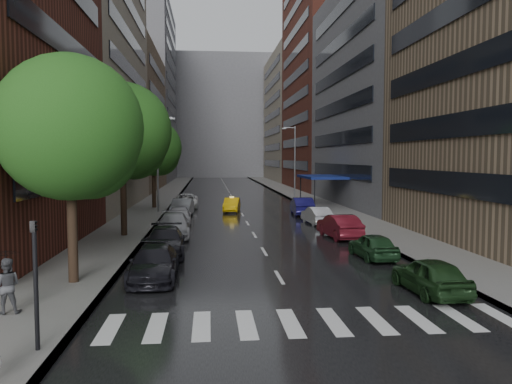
# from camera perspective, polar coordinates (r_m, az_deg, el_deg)

# --- Properties ---
(ground) EXTENTS (220.00, 220.00, 0.00)m
(ground) POSITION_cam_1_polar(r_m,az_deg,el_deg) (18.34, 4.48, -12.66)
(ground) COLOR gray
(ground) RESTS_ON ground
(road) EXTENTS (14.00, 140.00, 0.01)m
(road) POSITION_cam_1_polar(r_m,az_deg,el_deg) (67.58, -2.83, -0.46)
(road) COLOR black
(road) RESTS_ON ground
(sidewalk_left) EXTENTS (4.00, 140.00, 0.15)m
(sidewalk_left) POSITION_cam_1_polar(r_m,az_deg,el_deg) (67.77, -10.45, -0.45)
(sidewalk_left) COLOR gray
(sidewalk_left) RESTS_ON ground
(sidewalk_right) EXTENTS (4.00, 140.00, 0.15)m
(sidewalk_right) POSITION_cam_1_polar(r_m,az_deg,el_deg) (68.57, 4.71, -0.34)
(sidewalk_right) COLOR gray
(sidewalk_right) RESTS_ON ground
(crosswalk) EXTENTS (13.15, 2.80, 0.01)m
(crosswalk) POSITION_cam_1_polar(r_m,az_deg,el_deg) (16.50, 6.42, -14.55)
(crosswalk) COLOR silver
(crosswalk) RESTS_ON ground
(buildings_left) EXTENTS (8.00, 108.00, 38.00)m
(buildings_left) POSITION_cam_1_polar(r_m,az_deg,el_deg) (77.77, -14.53, 11.81)
(buildings_left) COLOR maroon
(buildings_left) RESTS_ON ground
(buildings_right) EXTENTS (8.05, 109.10, 36.00)m
(buildings_right) POSITION_cam_1_polar(r_m,az_deg,el_deg) (76.80, 8.37, 11.27)
(buildings_right) COLOR #937A5B
(buildings_right) RESTS_ON ground
(building_far) EXTENTS (40.00, 14.00, 32.00)m
(building_far) POSITION_cam_1_polar(r_m,az_deg,el_deg) (135.77, -4.17, 8.53)
(building_far) COLOR slate
(building_far) RESTS_ON ground
(tree_near) EXTENTS (5.89, 5.89, 9.39)m
(tree_near) POSITION_cam_1_polar(r_m,az_deg,el_deg) (21.54, -20.51, 6.87)
(tree_near) COLOR #382619
(tree_near) RESTS_ON ground
(tree_mid) EXTENTS (6.34, 6.34, 10.11)m
(tree_mid) POSITION_cam_1_polar(r_m,az_deg,el_deg) (33.61, -15.03, 6.71)
(tree_mid) COLOR #382619
(tree_mid) RESTS_ON ground
(tree_far) EXTENTS (5.67, 5.67, 9.04)m
(tree_far) POSITION_cam_1_polar(r_m,az_deg,el_deg) (51.55, -11.65, 4.96)
(tree_far) COLOR #382619
(tree_far) RESTS_ON ground
(taxi) EXTENTS (1.94, 4.19, 1.33)m
(taxi) POSITION_cam_1_polar(r_m,az_deg,el_deg) (48.21, -2.78, -1.47)
(taxi) COLOR #E5AF0C
(taxi) RESTS_ON ground
(parked_cars_left) EXTENTS (2.42, 35.93, 1.59)m
(parked_cars_left) POSITION_cam_1_polar(r_m,az_deg,el_deg) (36.73, -9.07, -3.11)
(parked_cars_left) COLOR black
(parked_cars_left) RESTS_ON ground
(parked_cars_right) EXTENTS (2.10, 31.14, 1.61)m
(parked_cars_right) POSITION_cam_1_polar(r_m,az_deg,el_deg) (33.67, 9.17, -3.75)
(parked_cars_right) COLOR #193417
(parked_cars_right) RESTS_ON ground
(ped_black_umbrella) EXTENTS (0.98, 0.98, 2.09)m
(ped_black_umbrella) POSITION_cam_1_polar(r_m,az_deg,el_deg) (18.38, -26.66, -8.61)
(ped_black_umbrella) COLOR #505156
(ped_black_umbrella) RESTS_ON sidewalk_left
(traffic_light) EXTENTS (0.18, 0.15, 3.45)m
(traffic_light) POSITION_cam_1_polar(r_m,az_deg,el_deg) (14.47, -23.90, -8.42)
(traffic_light) COLOR black
(traffic_light) RESTS_ON sidewalk_left
(street_lamp_left) EXTENTS (1.74, 0.22, 9.00)m
(street_lamp_left) POSITION_cam_1_polar(r_m,az_deg,el_deg) (47.54, -11.09, 3.49)
(street_lamp_left) COLOR gray
(street_lamp_left) RESTS_ON sidewalk_left
(street_lamp_right) EXTENTS (1.74, 0.22, 9.00)m
(street_lamp_right) POSITION_cam_1_polar(r_m,az_deg,el_deg) (63.23, 4.39, 3.66)
(street_lamp_right) COLOR gray
(street_lamp_right) RESTS_ON sidewalk_right
(awning) EXTENTS (4.00, 8.00, 3.12)m
(awning) POSITION_cam_1_polar(r_m,az_deg,el_deg) (53.71, 7.52, 1.70)
(awning) COLOR navy
(awning) RESTS_ON sidewalk_right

